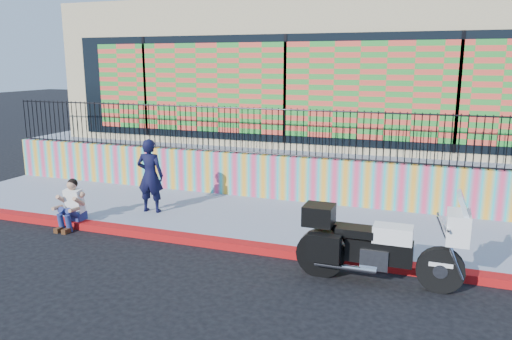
% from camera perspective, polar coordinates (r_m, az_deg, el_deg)
% --- Properties ---
extents(ground, '(90.00, 90.00, 0.00)m').
position_cam_1_polar(ground, '(9.91, -3.86, -8.77)').
color(ground, black).
rests_on(ground, ground).
extents(red_curb, '(16.00, 0.30, 0.15)m').
position_cam_1_polar(red_curb, '(9.88, -3.86, -8.37)').
color(red_curb, '#B4120C').
rests_on(red_curb, ground).
extents(sidewalk, '(16.00, 3.00, 0.15)m').
position_cam_1_polar(sidewalk, '(11.33, -0.47, -5.62)').
color(sidewalk, '#878EA2').
rests_on(sidewalk, ground).
extents(mural_wall, '(16.00, 0.20, 1.10)m').
position_cam_1_polar(mural_wall, '(12.62, 2.07, -0.81)').
color(mural_wall, '#EE3E6B').
rests_on(mural_wall, sidewalk).
extents(metal_fence, '(15.80, 0.04, 1.20)m').
position_cam_1_polar(metal_fence, '(12.41, 2.11, 4.37)').
color(metal_fence, black).
rests_on(metal_fence, mural_wall).
extents(elevated_platform, '(16.00, 10.00, 1.25)m').
position_cam_1_polar(elevated_platform, '(17.46, 7.26, 2.52)').
color(elevated_platform, '#878EA2').
rests_on(elevated_platform, ground).
extents(storefront_building, '(14.00, 8.06, 4.00)m').
position_cam_1_polar(storefront_building, '(17.00, 7.34, 11.15)').
color(storefront_building, tan).
rests_on(storefront_building, elevated_platform).
extents(police_motorcycle, '(2.64, 0.87, 1.64)m').
position_cam_1_polar(police_motorcycle, '(8.38, 13.57, -8.10)').
color(police_motorcycle, black).
rests_on(police_motorcycle, ground).
extents(police_officer, '(0.67, 0.48, 1.71)m').
position_cam_1_polar(police_officer, '(11.67, -12.00, -0.63)').
color(police_officer, black).
rests_on(police_officer, sidewalk).
extents(seated_man, '(0.54, 0.71, 1.06)m').
position_cam_1_polar(seated_man, '(11.51, -20.48, -4.17)').
color(seated_man, navy).
rests_on(seated_man, ground).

